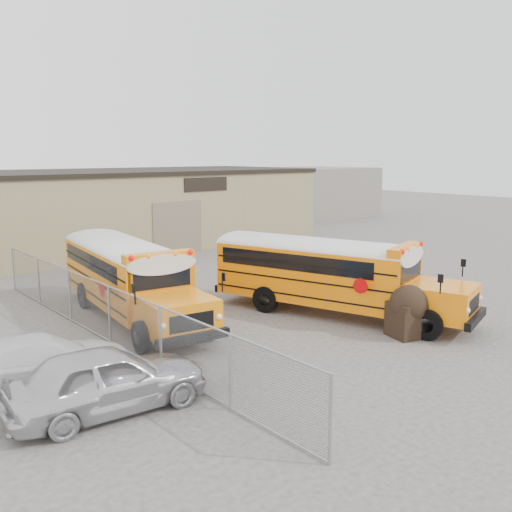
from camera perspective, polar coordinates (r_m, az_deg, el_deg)
ground at (r=19.12m, az=6.36°, el=-7.13°), size 120.00×120.00×0.00m
warehouse at (r=35.29m, az=-17.78°, el=4.37°), size 30.20×10.20×4.67m
chainlink_fence at (r=17.81m, az=-14.46°, el=-5.68°), size 0.07×18.07×1.81m
distant_building_right at (r=52.30m, az=5.60°, el=6.37°), size 10.00×8.00×4.40m
school_bus_left at (r=25.76m, az=-16.84°, el=0.61°), size 3.51×9.51×2.72m
school_bus_right at (r=23.41m, az=-5.45°, el=0.12°), size 5.00×9.64×2.75m
tarp_bundle at (r=18.52m, az=15.01°, el=-5.27°), size 1.32×1.24×1.65m
car_silver at (r=13.31m, az=-14.71°, el=-11.84°), size 4.59×2.18×1.52m
car_white at (r=15.20m, az=-20.66°, el=-9.81°), size 4.66×2.39×1.29m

